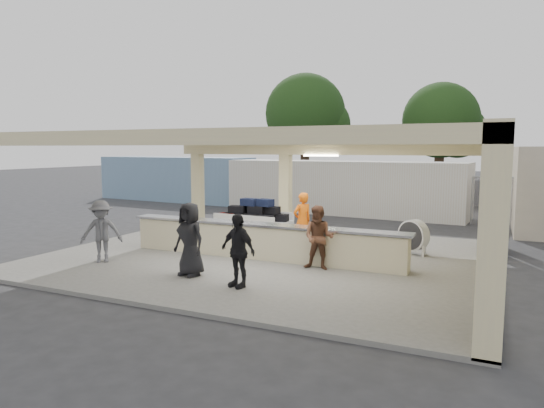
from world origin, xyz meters
The scene contains 15 objects.
ground centered at (0.00, 0.00, 0.00)m, with size 120.00×120.00×0.00m, color #28282B.
pavilion centered at (0.21, 0.66, 1.35)m, with size 12.01×10.00×3.55m.
baggage_counter centered at (0.00, -0.50, 0.59)m, with size 8.20×0.58×0.98m.
luggage_cart centered at (-1.54, 2.11, 0.84)m, with size 2.42×1.60×1.35m.
drum_fan centered at (3.76, 1.80, 0.64)m, with size 0.94×0.71×1.01m.
baggage_handler centered at (0.60, 1.11, 0.96)m, with size 0.63×0.35×1.73m, color #E25C0B.
passenger_a centered at (1.85, -1.00, 0.91)m, with size 0.79×0.35×1.62m, color brown.
passenger_b centered at (0.74, -3.20, 0.92)m, with size 0.96×0.35×1.63m, color black.
passenger_c centered at (-3.70, -2.67, 0.93)m, with size 1.08×0.38×1.67m, color #515257.
passenger_d centered at (-0.76, -2.84, 0.98)m, with size 0.86×0.35×1.77m, color black.
car_dark centered at (6.06, 14.62, 0.76)m, with size 1.61×4.57×1.52m, color black.
container_white centered at (-0.88, 10.29, 1.26)m, with size 11.66×2.33×2.53m, color silver.
container_blue centered at (-11.74, 11.78, 1.30)m, with size 10.03×2.41×2.61m, color #6B8DAB.
tree_left centered at (-7.68, 24.16, 5.59)m, with size 6.60×6.30×9.00m.
tree_mid centered at (2.32, 26.16, 4.96)m, with size 6.00×5.60×8.00m.
Camera 1 is at (5.77, -12.37, 3.14)m, focal length 32.00 mm.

